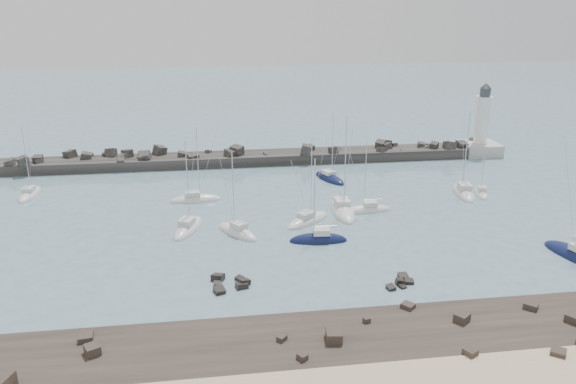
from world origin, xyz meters
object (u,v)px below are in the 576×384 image
object	(u,v)px
sailboat_10	(463,193)
sailboat_1	(30,195)
sailboat_12	(481,194)
sailboat_4	(196,200)
sailboat_14	(318,240)
sailboat_9	(367,210)
sailboat_6	(342,211)
sailboat_8	(330,179)
lighthouse	(480,139)
sailboat_7	(308,221)
sailboat_3	(188,229)
sailboat_5	(237,233)

from	to	relation	value
sailboat_10	sailboat_1	bearing A→B (deg)	172.67
sailboat_12	sailboat_4	bearing A→B (deg)	175.72
sailboat_4	sailboat_14	distance (m)	23.33
sailboat_10	sailboat_9	bearing A→B (deg)	-162.67
sailboat_9	sailboat_14	xyz separation A→B (m)	(-9.02, -9.52, 0.02)
sailboat_14	sailboat_12	bearing A→B (deg)	26.27
sailboat_10	sailboat_12	distance (m)	2.72
sailboat_6	sailboat_14	distance (m)	10.97
sailboat_8	sailboat_14	bearing A→B (deg)	-105.07
sailboat_4	sailboat_10	distance (m)	41.55
sailboat_4	sailboat_8	size ratio (longest dim) A/B	0.98
lighthouse	sailboat_6	xyz separation A→B (m)	(-33.89, -27.52, -2.94)
sailboat_4	sailboat_8	world-z (taller)	sailboat_8
sailboat_7	sailboat_9	distance (m)	9.66
sailboat_12	sailboat_8	bearing A→B (deg)	153.50
lighthouse	sailboat_10	bearing A→B (deg)	-120.83
sailboat_9	sailboat_1	bearing A→B (deg)	164.50
sailboat_8	sailboat_9	xyz separation A→B (m)	(2.30, -15.45, 0.00)
sailboat_9	sailboat_8	bearing A→B (deg)	98.45
sailboat_10	sailboat_14	size ratio (longest dim) A/B	1.18
sailboat_7	sailboat_14	size ratio (longest dim) A/B	1.07
sailboat_4	sailboat_7	distance (m)	18.72
sailboat_1	sailboat_7	bearing A→B (deg)	-22.27
lighthouse	sailboat_1	size ratio (longest dim) A/B	1.23
sailboat_8	sailboat_10	world-z (taller)	sailboat_10
lighthouse	sailboat_12	distance (m)	25.54
sailboat_4	sailboat_7	size ratio (longest dim) A/B	0.97
sailboat_4	sailboat_9	distance (m)	25.80
sailboat_9	lighthouse	bearing A→B (deg)	42.40
sailboat_3	sailboat_10	world-z (taller)	sailboat_10
sailboat_1	sailboat_8	world-z (taller)	sailboat_8
sailboat_8	sailboat_1	bearing A→B (deg)	-178.13
lighthouse	sailboat_4	xyz separation A→B (m)	(-54.78, -19.71, -2.96)
lighthouse	sailboat_3	distance (m)	63.69
sailboat_6	sailboat_12	size ratio (longest dim) A/B	1.65
sailboat_12	sailboat_14	distance (m)	31.83
sailboat_6	sailboat_7	distance (m)	6.27
lighthouse	sailboat_1	world-z (taller)	lighthouse
sailboat_6	sailboat_7	xyz separation A→B (m)	(-5.55, -2.91, -0.02)
sailboat_12	sailboat_5	bearing A→B (deg)	-165.09
sailboat_3	sailboat_7	xyz separation A→B (m)	(16.13, 0.54, -0.01)
sailboat_9	sailboat_10	xyz separation A→B (m)	(16.89, 5.27, 0.02)
sailboat_5	sailboat_8	distance (m)	26.94
sailboat_9	sailboat_12	distance (m)	20.05
lighthouse	sailboat_6	distance (m)	43.75
sailboat_5	sailboat_7	xyz separation A→B (m)	(9.77, 2.84, -0.02)
sailboat_7	sailboat_12	distance (m)	29.69
lighthouse	sailboat_6	world-z (taller)	sailboat_6
sailboat_4	sailboat_14	xyz separation A→B (m)	(15.55, -17.39, 0.02)
sailboat_7	sailboat_8	size ratio (longest dim) A/B	1.02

